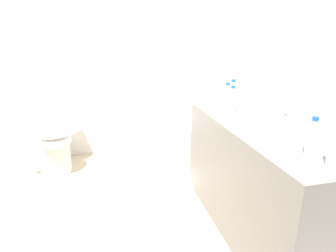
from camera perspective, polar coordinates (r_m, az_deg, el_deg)
ground_plane at (r=2.60m, az=-14.54°, el=-16.60°), size 4.08×4.08×0.00m
wall_back_tiled at (r=3.51m, az=-16.05°, el=13.21°), size 3.48×0.10×2.38m
wall_right_mirror at (r=2.61m, az=20.98°, el=11.19°), size 0.10×3.00×2.38m
bathtub at (r=3.36m, az=-1.84°, el=-2.59°), size 1.47×0.75×1.18m
toilet at (r=3.30m, az=-21.66°, el=-2.84°), size 0.40×0.52×0.69m
vanity_counter at (r=2.25m, az=18.28°, el=-10.28°), size 0.60×1.52×0.84m
sink_basin at (r=2.14m, az=18.02°, el=1.24°), size 0.36×0.36×0.04m
sink_faucet at (r=2.25m, az=22.55°, el=1.71°), size 0.11×0.15×0.06m
water_bottle_0 at (r=2.48m, az=12.87°, el=6.19°), size 0.07×0.07×0.25m
water_bottle_1 at (r=1.57m, az=30.81°, el=-3.66°), size 0.07×0.07×0.21m
water_bottle_2 at (r=2.41m, az=11.79°, el=5.72°), size 0.07×0.07×0.23m
water_bottle_3 at (r=2.30m, az=12.84°, el=4.98°), size 0.06×0.06×0.23m
water_bottle_4 at (r=1.64m, az=27.06°, el=-2.19°), size 0.06×0.06×0.22m
drinking_glass_0 at (r=1.94m, az=22.03°, el=-0.40°), size 0.06×0.06×0.08m
drinking_glass_1 at (r=1.83m, az=23.27°, el=-1.36°), size 0.07×0.07×0.10m
soap_dish at (r=1.76m, az=25.41°, el=-3.72°), size 0.09×0.06×0.02m
bath_mat at (r=2.95m, az=1.42°, el=-11.23°), size 0.59×0.35×0.01m
toilet_paper_roll at (r=3.40m, az=-25.84°, el=-7.96°), size 0.11×0.11×0.12m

